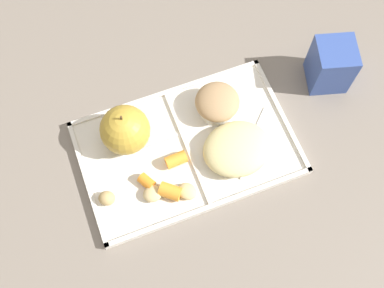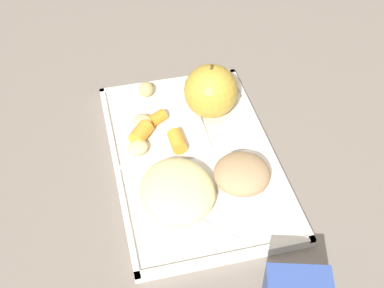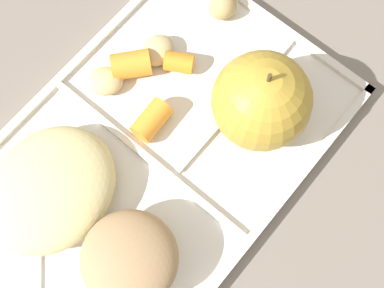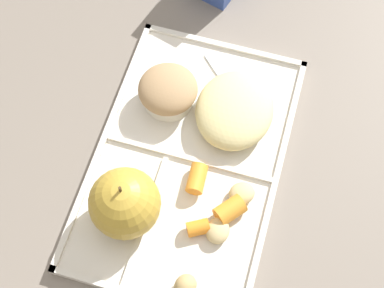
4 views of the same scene
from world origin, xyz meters
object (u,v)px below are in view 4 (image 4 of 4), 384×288
lunch_tray (188,161)px  plastic_fork (236,99)px  green_apple (125,203)px  bran_muffin (168,91)px

lunch_tray → plastic_fork: bearing=-19.7°
lunch_tray → plastic_fork: 0.11m
green_apple → bran_muffin: 0.18m
green_apple → plastic_fork: size_ratio=0.83×
lunch_tray → green_apple: size_ratio=3.94×
lunch_tray → green_apple: 0.12m
bran_muffin → green_apple: bearing=-180.0°
lunch_tray → green_apple: green_apple is taller
green_apple → plastic_fork: (0.20, -0.09, -0.04)m
green_apple → plastic_fork: 0.23m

